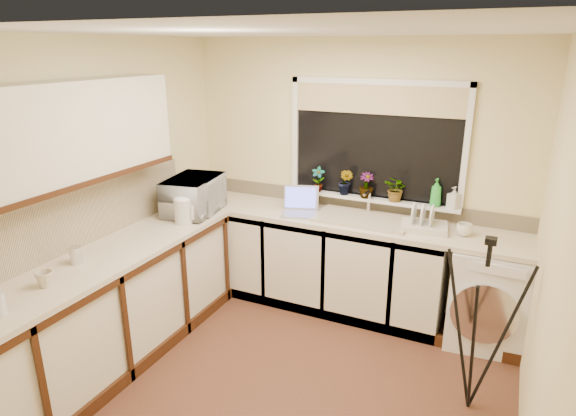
# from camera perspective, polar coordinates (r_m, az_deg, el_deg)

# --- Properties ---
(floor) EXTENTS (3.20, 3.20, 0.00)m
(floor) POSITION_cam_1_polar(r_m,az_deg,el_deg) (3.89, -0.46, -19.21)
(floor) COLOR brown
(floor) RESTS_ON ground
(ceiling) EXTENTS (3.20, 3.20, 0.00)m
(ceiling) POSITION_cam_1_polar(r_m,az_deg,el_deg) (3.08, -0.58, 19.87)
(ceiling) COLOR white
(ceiling) RESTS_ON ground
(wall_back) EXTENTS (3.20, 0.00, 3.20)m
(wall_back) POSITION_cam_1_polar(r_m,az_deg,el_deg) (4.62, 7.54, 3.88)
(wall_back) COLOR beige
(wall_back) RESTS_ON ground
(wall_front) EXTENTS (3.20, 0.00, 3.20)m
(wall_front) POSITION_cam_1_polar(r_m,az_deg,el_deg) (2.17, -18.42, -14.54)
(wall_front) COLOR beige
(wall_front) RESTS_ON ground
(wall_left) EXTENTS (0.00, 3.00, 3.00)m
(wall_left) POSITION_cam_1_polar(r_m,az_deg,el_deg) (4.20, -20.65, 1.33)
(wall_left) COLOR beige
(wall_left) RESTS_ON ground
(wall_right) EXTENTS (0.00, 3.00, 3.00)m
(wall_right) POSITION_cam_1_polar(r_m,az_deg,el_deg) (3.02, 28.28, -6.27)
(wall_right) COLOR beige
(wall_right) RESTS_ON ground
(base_cabinet_back) EXTENTS (2.55, 0.60, 0.86)m
(base_cabinet_back) POSITION_cam_1_polar(r_m,az_deg,el_deg) (4.72, 2.24, -5.88)
(base_cabinet_back) COLOR silver
(base_cabinet_back) RESTS_ON floor
(base_cabinet_left) EXTENTS (0.54, 2.40, 0.86)m
(base_cabinet_left) POSITION_cam_1_polar(r_m,az_deg,el_deg) (4.10, -19.36, -11.01)
(base_cabinet_left) COLOR silver
(base_cabinet_left) RESTS_ON floor
(worktop_back) EXTENTS (3.20, 0.60, 0.04)m
(worktop_back) POSITION_cam_1_polar(r_m,az_deg,el_deg) (4.45, 6.17, -1.29)
(worktop_back) COLOR beige
(worktop_back) RESTS_ON base_cabinet_back
(worktop_left) EXTENTS (0.60, 2.40, 0.04)m
(worktop_left) POSITION_cam_1_polar(r_m,az_deg,el_deg) (3.91, -20.05, -5.22)
(worktop_left) COLOR beige
(worktop_left) RESTS_ON base_cabinet_left
(upper_cabinet) EXTENTS (0.28, 1.90, 0.70)m
(upper_cabinet) POSITION_cam_1_polar(r_m,az_deg,el_deg) (3.66, -24.85, 7.74)
(upper_cabinet) COLOR silver
(upper_cabinet) RESTS_ON wall_left
(splashback_left) EXTENTS (0.02, 2.40, 0.45)m
(splashback_left) POSITION_cam_1_polar(r_m,az_deg,el_deg) (4.02, -23.36, -1.21)
(splashback_left) COLOR beige
(splashback_left) RESTS_ON wall_left
(splashback_back) EXTENTS (3.20, 0.02, 0.14)m
(splashback_back) POSITION_cam_1_polar(r_m,az_deg,el_deg) (4.68, 7.37, 0.82)
(splashback_back) COLOR beige
(splashback_back) RESTS_ON wall_back
(window_glass) EXTENTS (1.50, 0.02, 1.00)m
(window_glass) POSITION_cam_1_polar(r_m,az_deg,el_deg) (4.48, 10.11, 7.56)
(window_glass) COLOR black
(window_glass) RESTS_ON wall_back
(window_blind) EXTENTS (1.50, 0.02, 0.25)m
(window_blind) POSITION_cam_1_polar(r_m,az_deg,el_deg) (4.41, 10.30, 12.30)
(window_blind) COLOR tan
(window_blind) RESTS_ON wall_back
(windowsill) EXTENTS (1.60, 0.14, 0.03)m
(windowsill) POSITION_cam_1_polar(r_m,az_deg,el_deg) (4.56, 9.57, 1.08)
(windowsill) COLOR white
(windowsill) RESTS_ON wall_back
(sink) EXTENTS (0.82, 0.46, 0.03)m
(sink) POSITION_cam_1_polar(r_m,az_deg,el_deg) (4.38, 8.66, -1.25)
(sink) COLOR tan
(sink) RESTS_ON worktop_back
(faucet) EXTENTS (0.03, 0.03, 0.24)m
(faucet) POSITION_cam_1_polar(r_m,az_deg,el_deg) (4.51, 9.38, 0.73)
(faucet) COLOR silver
(faucet) RESTS_ON worktop_back
(washing_machine) EXTENTS (0.65, 0.63, 0.85)m
(washing_machine) POSITION_cam_1_polar(r_m,az_deg,el_deg) (4.41, 22.16, -9.27)
(washing_machine) COLOR white
(washing_machine) RESTS_ON floor
(laptop) EXTENTS (0.40, 0.38, 0.24)m
(laptop) POSITION_cam_1_polar(r_m,az_deg,el_deg) (4.51, 1.45, 0.20)
(laptop) COLOR #9999A0
(laptop) RESTS_ON worktop_back
(kettle) EXTENTS (0.16, 0.16, 0.21)m
(kettle) POSITION_cam_1_polar(r_m,az_deg,el_deg) (4.34, -12.05, -0.34)
(kettle) COLOR silver
(kettle) RESTS_ON worktop_left
(dish_rack) EXTENTS (0.41, 0.33, 0.06)m
(dish_rack) POSITION_cam_1_polar(r_m,az_deg,el_deg) (4.26, 15.55, -2.13)
(dish_rack) COLOR beige
(dish_rack) RESTS_ON worktop_back
(tripod) EXTENTS (0.83, 0.83, 1.25)m
(tripod) POSITION_cam_1_polar(r_m,az_deg,el_deg) (3.51, 21.32, -12.78)
(tripod) COLOR black
(tripod) RESTS_ON floor
(steel_jar) EXTENTS (0.09, 0.09, 0.12)m
(steel_jar) POSITION_cam_1_polar(r_m,az_deg,el_deg) (3.79, -23.42, -5.05)
(steel_jar) COLOR silver
(steel_jar) RESTS_ON worktop_left
(microwave) EXTENTS (0.50, 0.66, 0.33)m
(microwave) POSITION_cam_1_polar(r_m,az_deg,el_deg) (4.57, -10.90, 1.47)
(microwave) COLOR white
(microwave) RESTS_ON worktop_left
(plant_a) EXTENTS (0.14, 0.11, 0.24)m
(plant_a) POSITION_cam_1_polar(r_m,az_deg,el_deg) (4.64, 3.54, 3.35)
(plant_a) COLOR #999999
(plant_a) RESTS_ON windowsill
(plant_b) EXTENTS (0.16, 0.14, 0.25)m
(plant_b) POSITION_cam_1_polar(r_m,az_deg,el_deg) (4.56, 6.72, 3.03)
(plant_b) COLOR #999999
(plant_b) RESTS_ON windowsill
(plant_c) EXTENTS (0.17, 0.17, 0.23)m
(plant_c) POSITION_cam_1_polar(r_m,az_deg,el_deg) (4.50, 9.10, 2.62)
(plant_c) COLOR #999999
(plant_c) RESTS_ON windowsill
(plant_d) EXTENTS (0.26, 0.25, 0.23)m
(plant_d) POSITION_cam_1_polar(r_m,az_deg,el_deg) (4.44, 12.51, 2.17)
(plant_d) COLOR #999999
(plant_d) RESTS_ON windowsill
(soap_bottle_green) EXTENTS (0.11, 0.11, 0.24)m
(soap_bottle_green) POSITION_cam_1_polar(r_m,az_deg,el_deg) (4.39, 16.85, 1.74)
(soap_bottle_green) COLOR green
(soap_bottle_green) RESTS_ON windowsill
(soap_bottle_clear) EXTENTS (0.11, 0.11, 0.19)m
(soap_bottle_clear) POSITION_cam_1_polar(r_m,az_deg,el_deg) (4.39, 18.73, 1.18)
(soap_bottle_clear) COLOR #999999
(soap_bottle_clear) RESTS_ON windowsill
(cup_back) EXTENTS (0.16, 0.16, 0.10)m
(cup_back) POSITION_cam_1_polar(r_m,az_deg,el_deg) (4.23, 19.81, -2.38)
(cup_back) COLOR silver
(cup_back) RESTS_ON worktop_back
(cup_left) EXTENTS (0.14, 0.14, 0.10)m
(cup_left) POSITION_cam_1_polar(r_m,az_deg,el_deg) (3.53, -26.46, -7.41)
(cup_left) COLOR beige
(cup_left) RESTS_ON worktop_left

